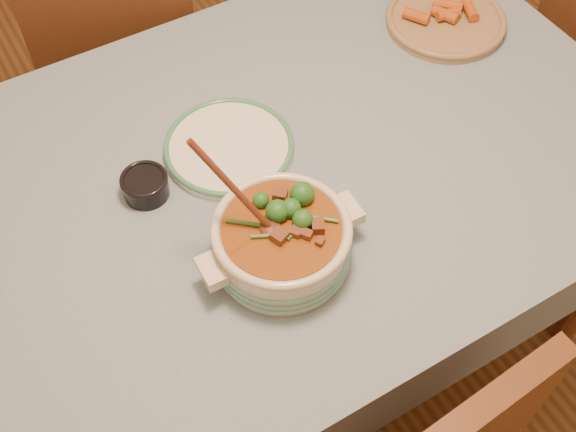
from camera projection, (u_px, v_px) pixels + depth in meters
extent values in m
plane|color=#442913|center=(276.00, 330.00, 2.14)|extent=(4.50, 4.50, 0.00)
cube|color=brown|center=(271.00, 175.00, 1.55)|extent=(1.60, 1.00, 0.05)
cube|color=gray|center=(271.00, 167.00, 1.53)|extent=(1.68, 1.08, 0.01)
cylinder|color=brown|center=(406.00, 70.00, 2.29)|extent=(0.07, 0.07, 0.70)
cylinder|color=beige|center=(282.00, 244.00, 1.35)|extent=(0.26, 0.26, 0.10)
torus|color=beige|center=(281.00, 229.00, 1.31)|extent=(0.26, 0.26, 0.02)
cube|color=beige|center=(347.00, 210.00, 1.38)|extent=(0.04, 0.07, 0.03)
cube|color=beige|center=(212.00, 271.00, 1.30)|extent=(0.04, 0.07, 0.03)
cylinder|color=brown|center=(282.00, 231.00, 1.32)|extent=(0.22, 0.22, 0.02)
cylinder|color=silver|center=(229.00, 148.00, 1.55)|extent=(0.30, 0.30, 0.02)
torus|color=#3A7F55|center=(229.00, 145.00, 1.54)|extent=(0.28, 0.28, 0.01)
cylinder|color=black|center=(145.00, 186.00, 1.47)|extent=(0.10, 0.10, 0.05)
torus|color=black|center=(144.00, 179.00, 1.45)|extent=(0.10, 0.10, 0.01)
cylinder|color=black|center=(144.00, 182.00, 1.46)|extent=(0.08, 0.08, 0.01)
cylinder|color=#8D704E|center=(445.00, 22.00, 1.79)|extent=(0.31, 0.31, 0.02)
torus|color=#8D704E|center=(446.00, 19.00, 1.78)|extent=(0.30, 0.30, 0.02)
cube|color=#58371A|center=(125.00, 42.00, 2.19)|extent=(0.58, 0.58, 0.04)
cube|color=#58371A|center=(109.00, 21.00, 1.88)|extent=(0.42, 0.21, 0.47)
cylinder|color=#58371A|center=(192.00, 55.00, 2.51)|extent=(0.04, 0.04, 0.47)
cylinder|color=#58371A|center=(82.00, 65.00, 2.47)|extent=(0.04, 0.04, 0.47)
cylinder|color=#58371A|center=(200.00, 135.00, 2.28)|extent=(0.04, 0.04, 0.47)
cylinder|color=#58371A|center=(78.00, 147.00, 2.25)|extent=(0.04, 0.04, 0.47)
cylinder|color=#58371A|center=(576.00, 78.00, 2.48)|extent=(0.04, 0.04, 0.41)
cylinder|color=#58371A|center=(512.00, 121.00, 2.36)|extent=(0.04, 0.04, 0.41)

